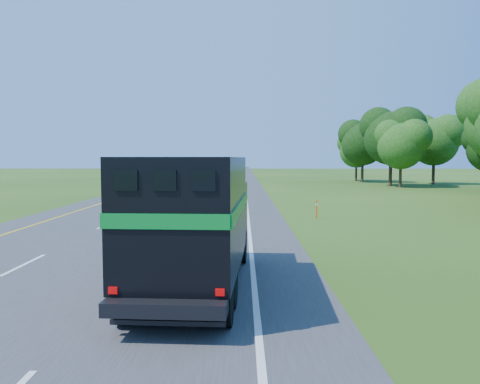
# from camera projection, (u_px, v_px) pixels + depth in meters

# --- Properties ---
(road) EXTENTS (15.00, 260.00, 0.04)m
(road) POSITION_uv_depth(u_px,v_px,m) (198.00, 188.00, 53.89)
(road) COLOR #38383A
(road) RESTS_ON ground
(lane_markings) EXTENTS (11.15, 260.00, 0.01)m
(lane_markings) POSITION_uv_depth(u_px,v_px,m) (198.00, 188.00, 53.89)
(lane_markings) COLOR yellow
(lane_markings) RESTS_ON road
(horse_truck) EXTENTS (2.83, 7.89, 3.44)m
(horse_truck) POSITION_uv_depth(u_px,v_px,m) (195.00, 219.00, 12.10)
(horse_truck) COLOR black
(horse_truck) RESTS_ON road
(white_suv) EXTENTS (3.09, 6.49, 1.79)m
(white_suv) POSITION_uv_depth(u_px,v_px,m) (169.00, 179.00, 56.08)
(white_suv) COLOR silver
(white_suv) RESTS_ON road
(far_car) EXTENTS (2.13, 5.01, 1.69)m
(far_car) POSITION_uv_depth(u_px,v_px,m) (209.00, 168.00, 114.93)
(far_car) COLOR silver
(far_car) RESTS_ON road
(delineator) EXTENTS (0.09, 0.05, 1.06)m
(delineator) POSITION_uv_depth(u_px,v_px,m) (317.00, 209.00, 26.51)
(delineator) COLOR #FF5D0D
(delineator) RESTS_ON ground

